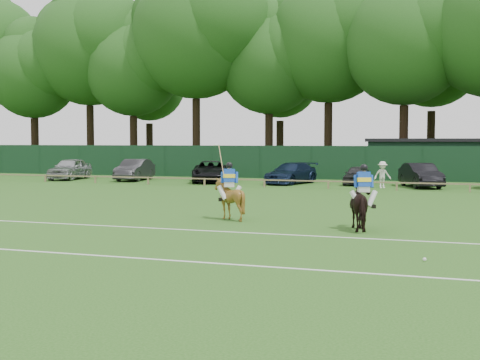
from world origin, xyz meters
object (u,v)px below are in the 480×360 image
at_px(estate_black, 421,175).
at_px(polo_ball, 425,259).
at_px(sedan_grey, 135,170).
at_px(horse_chestnut, 229,199).
at_px(suv_black, 211,172).
at_px(hatch_grey, 357,175).
at_px(utility_shed, 425,159).
at_px(spectator_left, 382,175).
at_px(horse_dark, 363,206).
at_px(sedan_navy, 291,173).
at_px(sedan_silver, 70,169).

relative_size(estate_black, polo_ball, 50.45).
xyz_separation_m(sedan_grey, estate_black, (20.00, -0.39, -0.02)).
height_order(horse_chestnut, suv_black, horse_chestnut).
height_order(hatch_grey, utility_shed, utility_shed).
distance_m(hatch_grey, utility_shed, 8.89).
relative_size(spectator_left, utility_shed, 0.19).
xyz_separation_m(horse_dark, sedan_navy, (-7.67, 20.74, -0.08)).
bearing_deg(suv_black, sedan_grey, 158.29).
bearing_deg(sedan_navy, sedan_silver, -163.57).
bearing_deg(utility_shed, horse_chestnut, -101.24).
bearing_deg(suv_black, hatch_grey, -16.20).
distance_m(spectator_left, utility_shed, 10.62).
relative_size(horse_chestnut, sedan_grey, 0.33).
bearing_deg(horse_chestnut, spectator_left, -116.40).
height_order(hatch_grey, estate_black, estate_black).
distance_m(horse_dark, estate_black, 20.22).
bearing_deg(horse_chestnut, utility_shed, -116.18).
relative_size(polo_ball, utility_shed, 0.01).
height_order(sedan_grey, polo_ball, sedan_grey).
distance_m(sedan_silver, estate_black, 25.11).
distance_m(sedan_grey, hatch_grey, 15.97).
bearing_deg(sedan_silver, horse_dark, -48.07).
distance_m(hatch_grey, estate_black, 4.17).
bearing_deg(polo_ball, spectator_left, 98.65).
bearing_deg(sedan_navy, estate_black, 10.64).
relative_size(sedan_grey, spectator_left, 2.86).
xyz_separation_m(horse_dark, estate_black, (0.71, 20.21, -0.03)).
distance_m(estate_black, polo_ball, 25.18).
xyz_separation_m(estate_black, polo_ball, (1.44, -25.13, -0.70)).
height_order(sedan_navy, spectator_left, spectator_left).
height_order(horse_dark, estate_black, horse_dark).
distance_m(polo_ball, utility_shed, 34.17).
xyz_separation_m(horse_dark, spectator_left, (-1.45, 18.77, 0.03)).
distance_m(sedan_navy, hatch_grey, 4.37).
bearing_deg(sedan_grey, utility_shed, 14.92).
xyz_separation_m(horse_dark, hatch_grey, (-3.33, 21.23, -0.15)).
xyz_separation_m(sedan_silver, hatch_grey, (21.07, 1.13, -0.17)).
xyz_separation_m(sedan_grey, polo_ball, (21.43, -25.52, -0.72)).
bearing_deg(suv_black, spectator_left, -28.70).
xyz_separation_m(horse_dark, sedan_silver, (-24.40, 20.11, 0.02)).
relative_size(spectator_left, polo_ball, 18.09).
relative_size(horse_chestnut, estate_black, 0.33).
distance_m(sedan_grey, estate_black, 20.00).
bearing_deg(estate_black, utility_shed, 70.10).
bearing_deg(utility_shed, sedan_silver, -160.00).
distance_m(horse_chestnut, estate_black, 19.89).
relative_size(suv_black, utility_shed, 0.63).
relative_size(horse_dark, sedan_navy, 0.38).
height_order(horse_chestnut, polo_ball, horse_chestnut).
bearing_deg(suv_black, utility_shed, 11.58).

